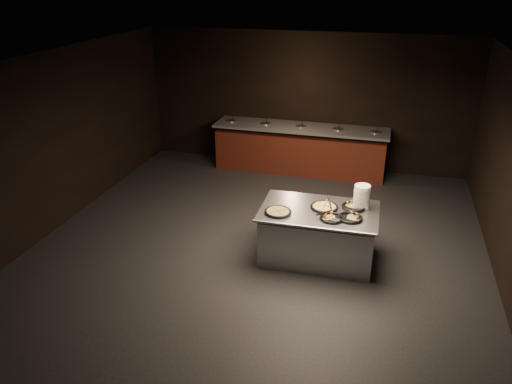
% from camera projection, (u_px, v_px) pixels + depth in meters
% --- Properties ---
extents(room, '(7.02, 8.02, 2.92)m').
position_uv_depth(room, '(256.00, 166.00, 7.23)').
color(room, black).
rests_on(room, ground).
extents(salad_bar, '(3.70, 0.83, 1.18)m').
position_uv_depth(salad_bar, '(300.00, 152.00, 10.77)').
color(salad_bar, '#531E13').
rests_on(salad_bar, ground).
extents(serving_counter, '(1.74, 1.14, 0.82)m').
position_uv_depth(serving_counter, '(318.00, 235.00, 7.50)').
color(serving_counter, '#ACAEB3').
rests_on(serving_counter, ground).
extents(plate_stack, '(0.24, 0.24, 0.35)m').
position_uv_depth(plate_stack, '(362.00, 197.00, 7.34)').
color(plate_stack, white).
rests_on(plate_stack, serving_counter).
extents(pan_veggie_whole, '(0.40, 0.40, 0.04)m').
position_uv_depth(pan_veggie_whole, '(278.00, 212.00, 7.22)').
color(pan_veggie_whole, black).
rests_on(pan_veggie_whole, serving_counter).
extents(pan_cheese_whole, '(0.41, 0.41, 0.04)m').
position_uv_depth(pan_cheese_whole, '(324.00, 207.00, 7.37)').
color(pan_cheese_whole, black).
rests_on(pan_cheese_whole, serving_counter).
extents(pan_cheese_slices_a, '(0.36, 0.36, 0.04)m').
position_uv_depth(pan_cheese_slices_a, '(354.00, 207.00, 7.38)').
color(pan_cheese_slices_a, black).
rests_on(pan_cheese_slices_a, serving_counter).
extents(pan_cheese_slices_b, '(0.35, 0.35, 0.04)m').
position_uv_depth(pan_cheese_slices_b, '(332.00, 218.00, 7.04)').
color(pan_cheese_slices_b, black).
rests_on(pan_cheese_slices_b, serving_counter).
extents(pan_veggie_slices, '(0.36, 0.36, 0.04)m').
position_uv_depth(pan_veggie_slices, '(350.00, 218.00, 7.05)').
color(pan_veggie_slices, black).
rests_on(pan_veggie_slices, serving_counter).
extents(server_left, '(0.21, 0.32, 0.17)m').
position_uv_depth(server_left, '(328.00, 203.00, 7.36)').
color(server_left, '#ACAEB3').
rests_on(server_left, serving_counter).
extents(server_right, '(0.34, 0.10, 0.16)m').
position_uv_depth(server_right, '(327.00, 215.00, 7.00)').
color(server_right, '#ACAEB3').
rests_on(server_right, serving_counter).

